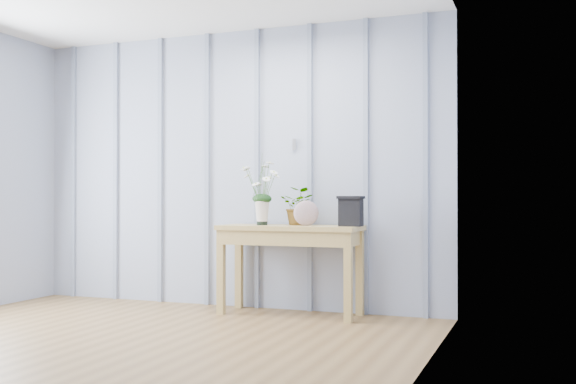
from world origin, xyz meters
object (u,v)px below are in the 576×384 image
at_px(sideboard, 290,239).
at_px(felt_disc_vessel, 306,213).
at_px(carved_box, 351,211).
at_px(daisy_vase, 262,183).

relative_size(sideboard, felt_disc_vessel, 5.73).
xyz_separation_m(sideboard, carved_box, (0.53, -0.01, 0.24)).
bearing_deg(felt_disc_vessel, sideboard, 148.91).
distance_m(felt_disc_vessel, carved_box, 0.38).
bearing_deg(carved_box, sideboard, 179.12).
bearing_deg(carved_box, daisy_vase, -178.28).
bearing_deg(daisy_vase, carved_box, 1.72).
distance_m(sideboard, carved_box, 0.58).
bearing_deg(sideboard, carved_box, -0.88).
bearing_deg(daisy_vase, sideboard, 7.36).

